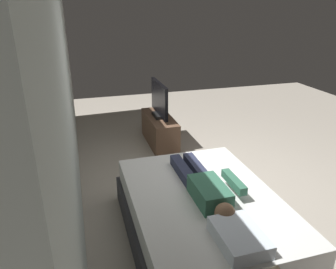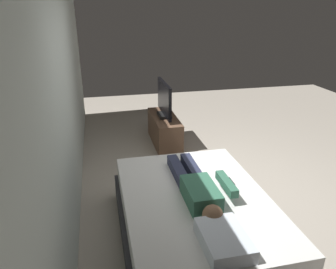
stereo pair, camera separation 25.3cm
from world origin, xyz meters
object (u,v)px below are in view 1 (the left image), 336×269
bed (203,219)px  remote (235,179)px  pillow (239,237)px  tv_stand (160,130)px  person (206,186)px  tv (159,100)px

bed → remote: (0.18, -0.43, 0.29)m
remote → pillow: bearing=154.1°
pillow → bed: bearing=0.0°
tv_stand → remote: bearing=-174.9°
bed → pillow: pillow is taller
bed → person: person is taller
bed → tv: size_ratio=2.33×
remote → tv: tv is taller
bed → remote: 0.55m
remote → tv_stand: (2.34, 0.21, -0.30)m
remote → tv: size_ratio=0.17×
person → tv: 2.50m
bed → tv: 2.58m
person → tv_stand: bearing=-4.5°
pillow → tv_stand: bearing=-3.9°
pillow → tv: tv is taller
person → remote: bearing=-69.5°
tv → person: bearing=175.5°
remote → tv_stand: bearing=5.1°
person → tv: (2.49, -0.19, 0.16)m
remote → tv_stand: remote is taller
bed → remote: remote is taller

